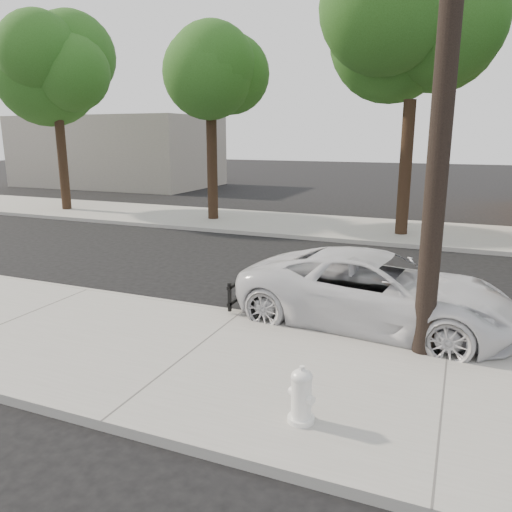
# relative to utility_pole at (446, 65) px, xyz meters

# --- Properties ---
(ground) EXTENTS (120.00, 120.00, 0.00)m
(ground) POSITION_rel_utility_pole_xyz_m (-3.60, 2.70, -4.70)
(ground) COLOR black
(ground) RESTS_ON ground
(near_sidewalk) EXTENTS (90.00, 4.40, 0.15)m
(near_sidewalk) POSITION_rel_utility_pole_xyz_m (-3.60, -1.60, -4.62)
(near_sidewalk) COLOR gray
(near_sidewalk) RESTS_ON ground
(far_sidewalk) EXTENTS (90.00, 5.00, 0.15)m
(far_sidewalk) POSITION_rel_utility_pole_xyz_m (-3.60, 11.20, -4.62)
(far_sidewalk) COLOR gray
(far_sidewalk) RESTS_ON ground
(curb_near) EXTENTS (90.00, 0.12, 0.16)m
(curb_near) POSITION_rel_utility_pole_xyz_m (-3.60, 0.60, -4.62)
(curb_near) COLOR #9E9B93
(curb_near) RESTS_ON ground
(building_far) EXTENTS (14.00, 8.00, 5.00)m
(building_far) POSITION_rel_utility_pole_xyz_m (-23.60, 22.70, -2.20)
(building_far) COLOR gray
(building_far) RESTS_ON ground
(utility_pole) EXTENTS (1.40, 0.34, 9.00)m
(utility_pole) POSITION_rel_utility_pole_xyz_m (0.00, 0.00, 0.00)
(utility_pole) COLOR black
(utility_pole) RESTS_ON near_sidewalk
(tree_a) EXTENTS (4.65, 4.50, 9.00)m
(tree_a) POSITION_rel_utility_pole_xyz_m (-17.40, 10.55, 1.83)
(tree_a) COLOR black
(tree_a) RESTS_ON far_sidewalk
(tree_b) EXTENTS (4.34, 4.20, 8.45)m
(tree_b) POSITION_rel_utility_pole_xyz_m (-9.41, 10.76, 1.45)
(tree_b) COLOR black
(tree_b) RESTS_ON far_sidewalk
(tree_c) EXTENTS (4.96, 4.80, 9.55)m
(tree_c) POSITION_rel_utility_pole_xyz_m (-1.38, 10.34, 2.21)
(tree_c) COLOR black
(tree_c) RESTS_ON far_sidewalk
(police_cruiser) EXTENTS (5.56, 3.00, 1.48)m
(police_cruiser) POSITION_rel_utility_pole_xyz_m (-0.99, 1.18, -3.96)
(police_cruiser) COLOR silver
(police_cruiser) RESTS_ON ground
(fire_hydrant) EXTENTS (0.38, 0.35, 0.72)m
(fire_hydrant) POSITION_rel_utility_pole_xyz_m (-1.25, -2.82, -4.20)
(fire_hydrant) COLOR white
(fire_hydrant) RESTS_ON near_sidewalk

